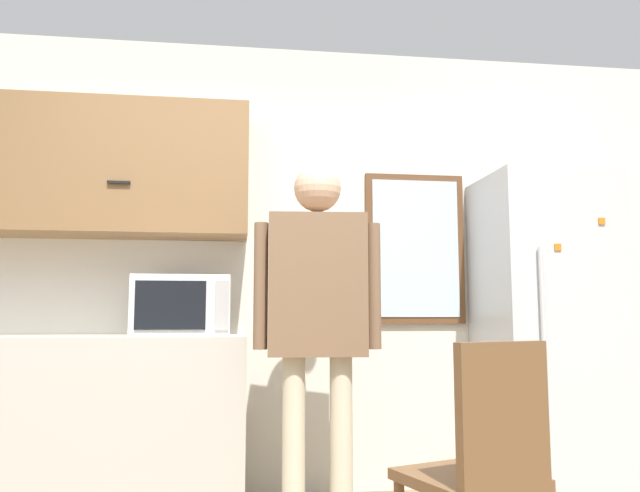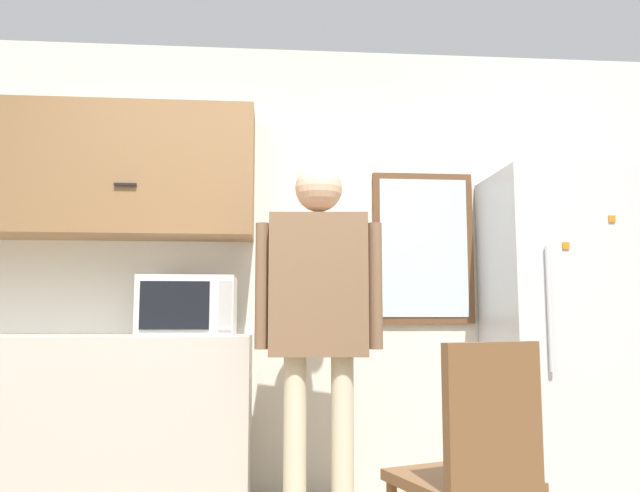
{
  "view_description": "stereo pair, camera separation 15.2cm",
  "coord_description": "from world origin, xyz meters",
  "px_view_note": "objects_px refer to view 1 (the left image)",
  "views": [
    {
      "loc": [
        -0.14,
        -1.91,
        1.02
      ],
      "look_at": [
        0.25,
        1.01,
        1.36
      ],
      "focal_mm": 35.0,
      "sensor_mm": 36.0,
      "label": 1
    },
    {
      "loc": [
        0.01,
        -1.92,
        1.02
      ],
      "look_at": [
        0.25,
        1.01,
        1.36
      ],
      "focal_mm": 35.0,
      "sensor_mm": 36.0,
      "label": 2
    }
  ],
  "objects_px": {
    "refrigerator": "(547,335)",
    "chair": "(483,463)",
    "microwave": "(183,306)",
    "person": "(317,301)"
  },
  "relations": [
    {
      "from": "refrigerator",
      "to": "chair",
      "type": "height_order",
      "value": "refrigerator"
    },
    {
      "from": "microwave",
      "to": "person",
      "type": "height_order",
      "value": "person"
    },
    {
      "from": "microwave",
      "to": "person",
      "type": "distance_m",
      "value": 0.78
    },
    {
      "from": "microwave",
      "to": "refrigerator",
      "type": "xyz_separation_m",
      "value": [
        2.06,
        0.0,
        -0.16
      ]
    },
    {
      "from": "microwave",
      "to": "chair",
      "type": "xyz_separation_m",
      "value": [
        1.15,
        -1.27,
        -0.57
      ]
    },
    {
      "from": "refrigerator",
      "to": "chair",
      "type": "relative_size",
      "value": 1.96
    },
    {
      "from": "refrigerator",
      "to": "chair",
      "type": "xyz_separation_m",
      "value": [
        -0.92,
        -1.27,
        -0.4
      ]
    },
    {
      "from": "microwave",
      "to": "chair",
      "type": "height_order",
      "value": "microwave"
    },
    {
      "from": "person",
      "to": "chair",
      "type": "xyz_separation_m",
      "value": [
        0.47,
        -0.88,
        -0.58
      ]
    },
    {
      "from": "microwave",
      "to": "refrigerator",
      "type": "distance_m",
      "value": 2.07
    }
  ]
}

